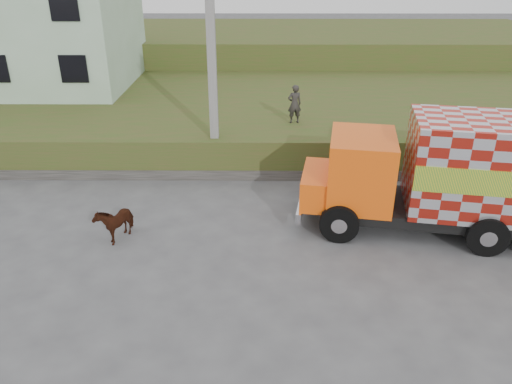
{
  "coord_description": "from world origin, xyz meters",
  "views": [
    {
      "loc": [
        0.66,
        -13.03,
        7.76
      ],
      "look_at": [
        0.57,
        0.32,
        1.3
      ],
      "focal_mm": 35.0,
      "sensor_mm": 36.0,
      "label": 1
    }
  ],
  "objects_px": {
    "utility_pole": "(212,68)",
    "cargo_truck": "(455,175)",
    "cow": "(115,221)",
    "pedestrian": "(294,104)"
  },
  "relations": [
    {
      "from": "utility_pole",
      "to": "cow",
      "type": "bearing_deg",
      "value": -118.68
    },
    {
      "from": "cargo_truck",
      "to": "pedestrian",
      "type": "relative_size",
      "value": 5.39
    },
    {
      "from": "cargo_truck",
      "to": "utility_pole",
      "type": "bearing_deg",
      "value": 159.92
    },
    {
      "from": "cow",
      "to": "utility_pole",
      "type": "bearing_deg",
      "value": 83.82
    },
    {
      "from": "cargo_truck",
      "to": "pedestrian",
      "type": "distance_m",
      "value": 7.43
    },
    {
      "from": "cow",
      "to": "pedestrian",
      "type": "xyz_separation_m",
      "value": [
        5.67,
        6.54,
        1.71
      ]
    },
    {
      "from": "cargo_truck",
      "to": "cow",
      "type": "bearing_deg",
      "value": -167.33
    },
    {
      "from": "utility_pole",
      "to": "cargo_truck",
      "type": "height_order",
      "value": "utility_pole"
    },
    {
      "from": "cargo_truck",
      "to": "cow",
      "type": "height_order",
      "value": "cargo_truck"
    },
    {
      "from": "utility_pole",
      "to": "cow",
      "type": "relative_size",
      "value": 6.07
    }
  ]
}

